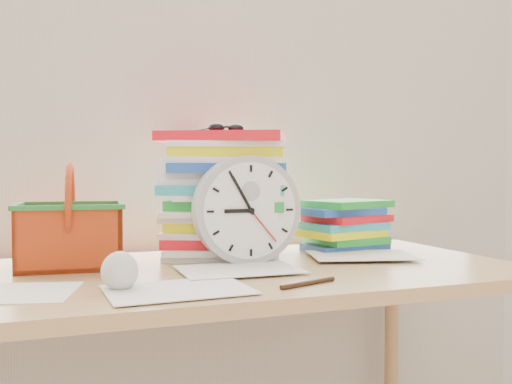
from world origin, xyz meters
name	(u,v)px	position (x,y,z in m)	size (l,w,h in m)	color
curtain	(192,64)	(0.00, 1.98, 1.30)	(2.40, 0.01, 2.50)	beige
desk	(232,299)	(0.00, 1.60, 0.68)	(1.40, 0.70, 0.75)	#A8814F
paper_stack	(224,195)	(0.04, 1.80, 0.92)	(0.35, 0.29, 0.33)	white
clock	(247,210)	(0.05, 1.65, 0.89)	(0.27, 0.27, 0.05)	#A2A3A5
sunglasses	(226,128)	(0.04, 1.78, 1.10)	(0.12, 0.10, 0.03)	black
book_stack	(345,226)	(0.40, 1.77, 0.82)	(0.25, 0.19, 0.15)	white
basket	(71,216)	(-0.36, 1.74, 0.87)	(0.25, 0.19, 0.25)	#CE4314
crumpled_ball	(119,271)	(-0.28, 1.43, 0.79)	(0.08, 0.08, 0.08)	silver
pen	(308,283)	(0.08, 1.35, 0.75)	(0.01, 0.01, 0.15)	black
scattered_papers	(232,266)	(0.00, 1.60, 0.76)	(1.26, 0.42, 0.02)	white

